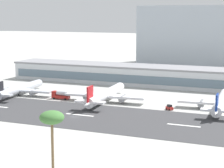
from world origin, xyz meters
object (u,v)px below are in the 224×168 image
(service_baggage_tug_0, at_px, (169,107))
(service_fuel_truck_1, at_px, (61,95))
(palm_tree_0, at_px, (52,119))
(terminal_building, at_px, (144,75))
(airliner_navy_tail_gate_2, at_px, (221,103))
(distant_hotel_block, at_px, (207,36))
(airliner_black_tail_gate_0, at_px, (19,90))
(airliner_red_tail_gate_1, at_px, (105,95))

(service_baggage_tug_0, bearing_deg, service_fuel_truck_1, 33.42)
(service_fuel_truck_1, bearing_deg, palm_tree_0, 117.09)
(service_baggage_tug_0, xyz_separation_m, service_fuel_truck_1, (-52.46, 2.44, 0.98))
(terminal_building, relative_size, airliner_navy_tail_gate_2, 3.38)
(airliner_navy_tail_gate_2, relative_size, palm_tree_0, 3.05)
(distant_hotel_block, bearing_deg, service_fuel_truck_1, -103.10)
(airliner_black_tail_gate_0, bearing_deg, airliner_red_tail_gate_1, -93.12)
(airliner_red_tail_gate_1, xyz_separation_m, service_fuel_truck_1, (-21.76, -1.16, -1.23))
(airliner_black_tail_gate_0, height_order, palm_tree_0, palm_tree_0)
(airliner_black_tail_gate_0, bearing_deg, distant_hotel_block, -25.23)
(airliner_navy_tail_gate_2, height_order, palm_tree_0, palm_tree_0)
(airliner_navy_tail_gate_2, xyz_separation_m, service_baggage_tug_0, (-19.51, -7.51, -2.09))
(airliner_black_tail_gate_0, xyz_separation_m, palm_tree_0, (66.59, -80.69, 10.47))
(distant_hotel_block, bearing_deg, palm_tree_0, -88.62)
(terminal_building, distance_m, distant_hotel_block, 109.09)
(service_fuel_truck_1, xyz_separation_m, palm_tree_0, (43.38, -80.69, 11.36))
(airliner_red_tail_gate_1, bearing_deg, terminal_building, -5.00)
(distant_hotel_block, distance_m, palm_tree_0, 242.35)
(airliner_black_tail_gate_0, relative_size, service_baggage_tug_0, 12.44)
(distant_hotel_block, distance_m, service_fuel_truck_1, 167.00)
(distant_hotel_block, xyz_separation_m, airliner_black_tail_gate_0, (-60.77, -161.40, -19.85))
(airliner_red_tail_gate_1, height_order, service_fuel_truck_1, airliner_red_tail_gate_1)
(airliner_navy_tail_gate_2, bearing_deg, distant_hotel_block, 8.94)
(service_baggage_tug_0, bearing_deg, airliner_red_tail_gate_1, 29.39)
(airliner_red_tail_gate_1, relative_size, airliner_navy_tail_gate_2, 1.04)
(airliner_red_tail_gate_1, distance_m, service_fuel_truck_1, 21.82)
(service_fuel_truck_1, relative_size, palm_tree_0, 0.55)
(airliner_black_tail_gate_0, distance_m, service_fuel_truck_1, 23.24)
(airliner_black_tail_gate_0, relative_size, service_fuel_truck_1, 5.13)
(service_baggage_tug_0, distance_m, service_fuel_truck_1, 52.53)
(airliner_black_tail_gate_0, xyz_separation_m, airliner_red_tail_gate_1, (44.98, 1.16, 0.34))
(distant_hotel_block, distance_m, airliner_navy_tail_gate_2, 161.27)
(airliner_black_tail_gate_0, relative_size, palm_tree_0, 2.85)
(airliner_black_tail_gate_0, bearing_deg, service_baggage_tug_0, -96.44)
(airliner_black_tail_gate_0, bearing_deg, terminal_building, -44.37)
(airliner_red_tail_gate_1, height_order, airliner_navy_tail_gate_2, airliner_red_tail_gate_1)
(airliner_navy_tail_gate_2, bearing_deg, terminal_building, 41.45)
(palm_tree_0, bearing_deg, airliner_navy_tail_gate_2, 71.56)
(distant_hotel_block, height_order, palm_tree_0, distant_hotel_block)
(airliner_red_tail_gate_1, height_order, palm_tree_0, palm_tree_0)
(terminal_building, xyz_separation_m, palm_tree_0, (21.00, -135.49, 8.09))
(terminal_building, xyz_separation_m, service_baggage_tug_0, (30.08, -57.23, -4.25))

